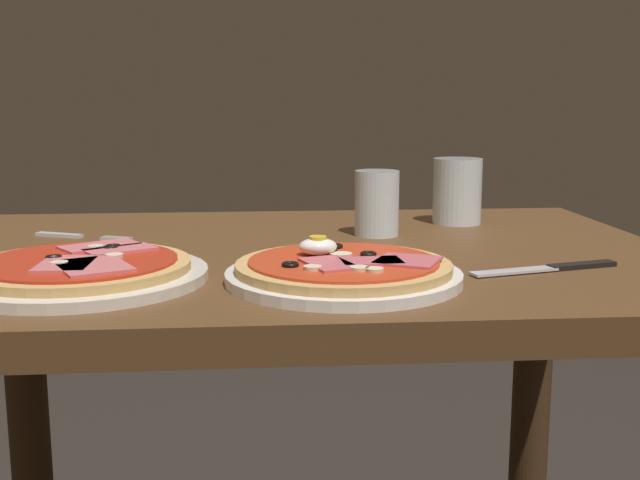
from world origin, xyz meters
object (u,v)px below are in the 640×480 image
water_glass_near (377,208)px  fork (75,236)px  dining_table (295,347)px  pizza_across_left (80,271)px  pizza_foreground (343,271)px  knife (555,268)px  water_glass_far (457,196)px

water_glass_near → fork: (-0.44, 0.02, -0.04)m
dining_table → pizza_across_left: pizza_across_left is taller
pizza_across_left → pizza_foreground: bearing=-5.4°
fork → knife: size_ratio=0.78×
pizza_foreground → knife: pizza_foreground is taller
water_glass_near → knife: water_glass_near is taller
pizza_across_left → knife: size_ratio=1.48×
water_glass_far → knife: (0.03, -0.36, -0.04)m
pizza_across_left → knife: pizza_across_left is taller
water_glass_far → knife: size_ratio=0.55×
knife → pizza_across_left: bearing=-178.9°
dining_table → water_glass_near: size_ratio=10.69×
pizza_across_left → knife: 0.55m
water_glass_far → water_glass_near: bearing=-146.0°
pizza_foreground → water_glass_near: 0.31m
dining_table → knife: knife is taller
dining_table → fork: size_ratio=6.84×
water_glass_near → water_glass_far: 0.18m
water_glass_far → fork: 0.60m
dining_table → fork: 0.36m
dining_table → knife: 0.37m
pizza_across_left → water_glass_near: (0.38, 0.27, 0.03)m
pizza_foreground → water_glass_near: (0.08, 0.29, 0.03)m
pizza_across_left → water_glass_far: water_glass_far is taller
pizza_across_left → water_glass_near: water_glass_near is taller
water_glass_far → pizza_foreground: bearing=-120.3°
water_glass_far → dining_table: bearing=-144.2°
pizza_foreground → pizza_across_left: pizza_foreground is taller
water_glass_far → knife: bearing=-85.5°
dining_table → pizza_foreground: pizza_foreground is taller
dining_table → pizza_across_left: size_ratio=3.59×
pizza_foreground → fork: size_ratio=1.76×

